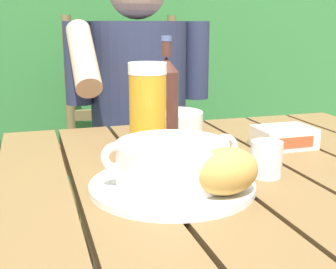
{
  "coord_description": "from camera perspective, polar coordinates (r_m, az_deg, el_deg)",
  "views": [
    {
      "loc": [
        -0.27,
        -0.79,
        1.02
      ],
      "look_at": [
        -0.02,
        0.0,
        0.81
      ],
      "focal_mm": 48.58,
      "sensor_mm": 36.0,
      "label": 1
    }
  ],
  "objects": [
    {
      "name": "person_eating",
      "position": [
        1.52,
        -3.44,
        2.6
      ],
      "size": [
        0.48,
        0.47,
        1.23
      ],
      "color": "#282F49",
      "rests_on": "ground_plane"
    },
    {
      "name": "dining_table",
      "position": [
        0.92,
        1.45,
        -10.32
      ],
      "size": [
        1.23,
        0.83,
        0.74
      ],
      "color": "brown",
      "rests_on": "ground_plane"
    },
    {
      "name": "butter_tub",
      "position": [
        1.06,
        14.32,
        -0.32
      ],
      "size": [
        0.13,
        0.1,
        0.05
      ],
      "color": "white",
      "rests_on": "dining_table"
    },
    {
      "name": "water_glass_small",
      "position": [
        0.85,
        12.22,
        -3.03
      ],
      "size": [
        0.06,
        0.06,
        0.07
      ],
      "color": "silver",
      "rests_on": "dining_table"
    },
    {
      "name": "table_knife",
      "position": [
        0.93,
        7.71,
        -3.31
      ],
      "size": [
        0.14,
        0.04,
        0.01
      ],
      "color": "silver",
      "rests_on": "dining_table"
    },
    {
      "name": "diner_bowl",
      "position": [
        1.18,
        0.64,
        1.64
      ],
      "size": [
        0.15,
        0.15,
        0.05
      ],
      "color": "white",
      "rests_on": "dining_table"
    },
    {
      "name": "beer_glass",
      "position": [
        0.98,
        -2.55,
        3.38
      ],
      "size": [
        0.08,
        0.08,
        0.19
      ],
      "color": "orange",
      "rests_on": "dining_table"
    },
    {
      "name": "serving_plate",
      "position": [
        0.78,
        0.52,
        -6.39
      ],
      "size": [
        0.28,
        0.28,
        0.01
      ],
      "color": "white",
      "rests_on": "dining_table"
    },
    {
      "name": "soup_bowl",
      "position": [
        0.76,
        0.52,
        -3.38
      ],
      "size": [
        0.24,
        0.19,
        0.08
      ],
      "color": "white",
      "rests_on": "serving_plate"
    },
    {
      "name": "hedge_backdrop",
      "position": [
        2.36,
        -11.03,
        12.24
      ],
      "size": [
        3.05,
        0.92,
        1.89
      ],
      "color": "#327537",
      "rests_on": "ground_plane"
    },
    {
      "name": "beer_bottle",
      "position": [
        1.05,
        -0.2,
        4.52
      ],
      "size": [
        0.06,
        0.06,
        0.25
      ],
      "color": "#4C2922",
      "rests_on": "dining_table"
    },
    {
      "name": "chair_near_diner",
      "position": [
        1.76,
        -4.76,
        -3.34
      ],
      "size": [
        0.45,
        0.4,
        1.05
      ],
      "color": "brown",
      "rests_on": "ground_plane"
    },
    {
      "name": "bread_roll",
      "position": [
        0.72,
        7.26,
        -4.55
      ],
      "size": [
        0.13,
        0.11,
        0.07
      ],
      "color": "#BC8E42",
      "rests_on": "serving_plate"
    }
  ]
}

